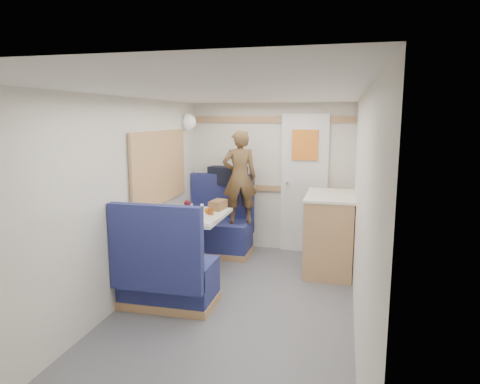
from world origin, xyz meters
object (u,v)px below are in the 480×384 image
(tumbler_left, at_px, (175,217))
(pepper_grinder, at_px, (191,210))
(bench_near, at_px, (166,277))
(galley_counter, at_px, (329,232))
(dinette_table, at_px, (196,228))
(bench_far, at_px, (218,231))
(person, at_px, (240,177))
(wine_glass, at_px, (187,204))
(bread_loaf, at_px, (218,205))
(beer_glass, at_px, (211,212))
(cheese_block, at_px, (187,217))
(duffel_bag, at_px, (228,176))
(tumbler_mid, at_px, (190,207))
(tray, at_px, (204,220))
(dome_light, at_px, (188,122))
(salt_grinder, at_px, (202,208))
(orange_fruit, at_px, (208,211))

(tumbler_left, relative_size, pepper_grinder, 1.31)
(bench_near, relative_size, galley_counter, 1.14)
(dinette_table, xyz_separation_m, bench_far, (-0.00, 0.86, -0.27))
(person, relative_size, wine_glass, 7.18)
(pepper_grinder, distance_m, bread_loaf, 0.37)
(wine_glass, height_order, beer_glass, wine_glass)
(tumbler_left, bearing_deg, pepper_grinder, 87.30)
(bench_far, height_order, tumbler_left, bench_far)
(bench_near, height_order, beer_glass, bench_near)
(bench_near, xyz_separation_m, cheese_block, (0.00, 0.58, 0.46))
(person, xyz_separation_m, duffel_bag, (-0.25, 0.33, -0.03))
(bench_far, relative_size, beer_glass, 11.00)
(pepper_grinder, bearing_deg, bench_far, 84.57)
(wine_glass, xyz_separation_m, tumbler_left, (-0.00, -0.36, -0.07))
(galley_counter, xyz_separation_m, duffel_bag, (-1.40, 0.57, 0.55))
(tumbler_mid, distance_m, beer_glass, 0.36)
(pepper_grinder, bearing_deg, galley_counter, 18.06)
(tray, bearing_deg, galley_counter, 31.82)
(dinette_table, distance_m, beer_glass, 0.28)
(person, bearing_deg, bench_far, -33.13)
(bench_far, bearing_deg, tray, -80.71)
(bench_near, bearing_deg, beer_glass, 77.14)
(dinette_table, distance_m, galley_counter, 1.57)
(dome_light, height_order, bread_loaf, dome_light)
(beer_glass, bearing_deg, tumbler_mid, 149.23)
(dome_light, bearing_deg, beer_glass, -56.95)
(tumbler_mid, distance_m, pepper_grinder, 0.11)
(bench_near, bearing_deg, dinette_table, 90.00)
(dome_light, bearing_deg, salt_grinder, -59.69)
(bench_far, distance_m, tumbler_mid, 0.87)
(galley_counter, xyz_separation_m, salt_grinder, (-1.44, -0.41, 0.30))
(bench_near, relative_size, pepper_grinder, 12.15)
(pepper_grinder, bearing_deg, beer_glass, -17.69)
(tray, bearing_deg, person, 82.71)
(bench_far, relative_size, tray, 2.90)
(person, relative_size, salt_grinder, 12.72)
(tumbler_mid, bearing_deg, tumbler_left, -87.58)
(galley_counter, distance_m, pepper_grinder, 1.65)
(tray, xyz_separation_m, pepper_grinder, (-0.26, 0.29, 0.03))
(cheese_block, bearing_deg, dinette_table, 90.20)
(tumbler_left, bearing_deg, bread_loaf, 69.95)
(orange_fruit, distance_m, cheese_block, 0.31)
(salt_grinder, bearing_deg, cheese_block, -92.94)
(orange_fruit, bearing_deg, bench_near, -99.61)
(galley_counter, bearing_deg, bench_far, 167.90)
(tray, bearing_deg, dinette_table, 126.26)
(cheese_block, bearing_deg, beer_glass, 52.70)
(bench_far, xyz_separation_m, bench_near, (0.00, -1.73, 0.00))
(person, distance_m, salt_grinder, 0.77)
(tumbler_left, relative_size, tumbler_mid, 1.10)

